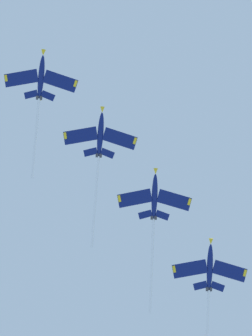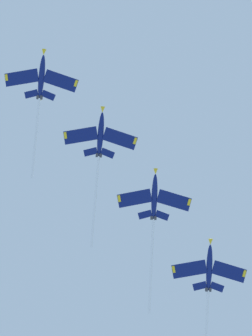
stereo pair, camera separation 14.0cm
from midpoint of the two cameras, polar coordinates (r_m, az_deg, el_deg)
jet_lead at (r=141.30m, az=-9.55°, el=8.68°), size 26.02×26.33×10.46m
jet_second at (r=137.28m, az=-3.01°, el=2.22°), size 27.76×28.03×11.65m
jet_third at (r=137.19m, az=3.07°, el=-5.06°), size 28.49×28.04×11.60m
jet_fourth at (r=139.96m, az=9.14°, el=-12.87°), size 29.89×29.71×12.25m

